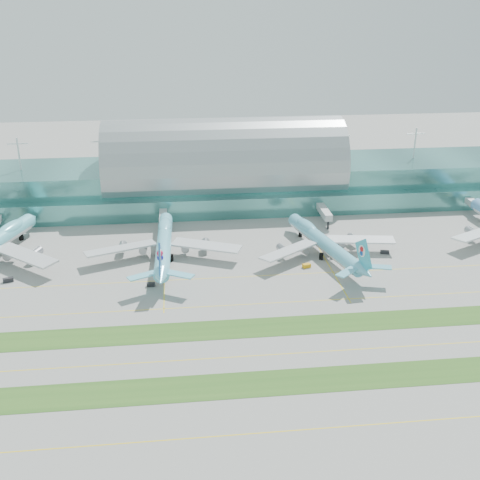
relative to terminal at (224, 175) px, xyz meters
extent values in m
plane|color=gray|center=(-0.01, -128.79, -14.23)|extent=(700.00, 700.00, 0.00)
cube|color=#3D7A75|center=(-0.01, 1.21, -4.23)|extent=(340.00, 42.00, 20.00)
cube|color=#3D7A75|center=(-0.01, -22.79, -9.23)|extent=(340.00, 8.00, 10.00)
ellipsoid|color=#9EA5A8|center=(-0.01, 1.21, 5.77)|extent=(340.00, 46.20, 16.17)
cylinder|color=white|center=(-0.01, 1.21, 13.77)|extent=(0.80, 0.80, 16.00)
cube|color=#B2B7B7|center=(-31.01, -33.79, -8.73)|extent=(3.50, 22.00, 3.00)
cylinder|color=black|center=(-31.01, -43.79, -12.23)|extent=(1.00, 1.00, 4.00)
cube|color=#B2B7B7|center=(43.99, -33.79, -8.73)|extent=(3.50, 22.00, 3.00)
cylinder|color=black|center=(43.99, -43.79, -12.23)|extent=(1.00, 1.00, 4.00)
cube|color=#B2B7B7|center=(118.99, -33.79, -8.73)|extent=(3.50, 22.00, 3.00)
cube|color=#2D591E|center=(-0.01, -156.79, -14.19)|extent=(420.00, 12.00, 0.08)
cube|color=#2D591E|center=(-0.01, -126.79, -14.19)|extent=(420.00, 12.00, 0.08)
cube|color=yellow|center=(-0.01, -176.79, -14.22)|extent=(420.00, 0.35, 0.01)
cube|color=yellow|center=(-0.01, -142.79, -14.22)|extent=(420.00, 0.35, 0.01)
cube|color=yellow|center=(-0.01, -110.79, -14.22)|extent=(420.00, 0.35, 0.01)
cube|color=yellow|center=(-0.01, -88.79, -14.22)|extent=(420.00, 0.35, 0.01)
ellipsoid|color=#6ADAEA|center=(-95.30, -47.51, -6.16)|extent=(12.15, 20.41, 4.57)
cone|color=#6ADAEA|center=(-89.86, -31.84, -7.92)|extent=(7.75, 6.99, 6.41)
cube|color=silver|center=(-84.30, -72.52, -8.33)|extent=(28.47, 26.28, 1.26)
cylinder|color=gray|center=(-86.86, -65.72, -10.51)|extent=(5.19, 6.53, 3.52)
cylinder|color=black|center=(-93.20, -41.45, -12.68)|extent=(1.86, 1.86, 3.10)
cylinder|color=#6ACFE9|center=(-30.54, -67.27, -8.38)|extent=(7.39, 59.51, 5.94)
ellipsoid|color=#6ACFE9|center=(-30.14, -50.65, -6.75)|extent=(6.08, 18.18, 4.23)
cone|color=#6ACFE9|center=(-29.76, -35.30, -8.38)|extent=(6.05, 4.93, 5.94)
cone|color=#6ACFE9|center=(-31.37, -100.79, -7.24)|extent=(5.85, 8.76, 5.64)
cube|color=silver|center=(-47.83, -68.77, -8.77)|extent=(29.43, 16.86, 1.17)
cylinder|color=gray|center=(-43.39, -63.70, -10.78)|extent=(3.38, 5.35, 3.26)
cube|color=silver|center=(-13.36, -69.61, -8.77)|extent=(29.23, 18.03, 1.17)
cylinder|color=gray|center=(-17.54, -64.34, -10.78)|extent=(3.38, 5.35, 3.26)
cube|color=#296AB8|center=(-31.32, -98.87, -1.20)|extent=(0.88, 12.60, 13.81)
cylinder|color=white|center=(-31.30, -97.91, 0.24)|extent=(0.97, 4.62, 4.60)
cylinder|color=black|center=(-29.99, -44.72, -12.79)|extent=(1.72, 1.72, 2.87)
cylinder|color=black|center=(-33.51, -71.03, -12.79)|extent=(1.72, 1.72, 2.87)
cylinder|color=black|center=(-27.77, -71.18, -12.79)|extent=(1.72, 1.72, 2.87)
cylinder|color=#5DB4CE|center=(34.82, -72.16, -8.61)|extent=(19.28, 56.77, 5.71)
ellipsoid|color=#5DB4CE|center=(30.97, -56.65, -7.04)|extent=(9.44, 18.14, 4.07)
cone|color=#5DB4CE|center=(27.41, -42.32, -8.61)|extent=(6.65, 5.84, 5.71)
cone|color=#5DB4CE|center=(42.57, -103.43, -7.51)|extent=(7.26, 9.35, 5.42)
cube|color=silver|center=(19.18, -77.94, -8.98)|extent=(26.43, 21.82, 1.12)
cylinder|color=gray|center=(22.00, -72.11, -10.91)|extent=(4.26, 5.67, 3.13)
cube|color=silver|center=(51.34, -69.96, -8.98)|extent=(28.31, 10.74, 1.12)
cylinder|color=gray|center=(46.12, -66.13, -10.91)|extent=(4.26, 5.67, 3.13)
cube|color=#2CA9C4|center=(42.13, -101.64, -1.71)|extent=(3.45, 11.88, 13.27)
cylinder|color=white|center=(41.91, -100.75, -0.33)|extent=(1.87, 4.49, 4.42)
cylinder|color=black|center=(29.60, -51.11, -12.85)|extent=(1.66, 1.66, 2.76)
cylinder|color=black|center=(33.02, -76.40, -12.85)|extent=(1.66, 1.66, 2.76)
cylinder|color=black|center=(38.38, -75.07, -12.85)|extent=(1.66, 1.66, 2.76)
cone|color=#5E9AD0|center=(118.96, -32.60, -8.13)|extent=(6.61, 5.52, 6.20)
cube|color=black|center=(-88.92, -83.45, -13.41)|extent=(4.13, 2.69, 1.63)
cube|color=black|center=(-35.40, -93.11, -13.49)|extent=(3.08, 1.71, 1.47)
cube|color=black|center=(-31.01, -76.12, -13.53)|extent=(3.27, 1.96, 1.40)
cube|color=orange|center=(25.48, -83.29, -13.48)|extent=(3.52, 2.66, 1.50)
cube|color=black|center=(60.72, -73.73, -13.54)|extent=(3.81, 2.33, 1.37)
camera|label=1|loc=(-24.53, -294.65, 87.34)|focal=45.00mm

